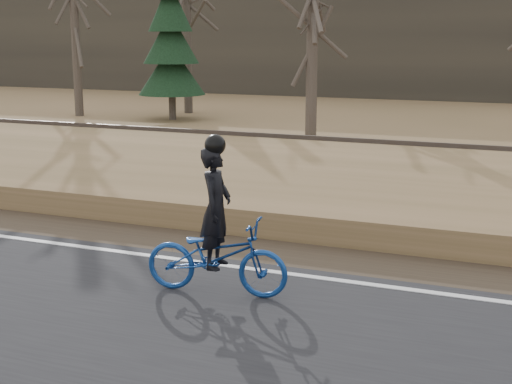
% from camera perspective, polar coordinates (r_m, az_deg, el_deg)
% --- Properties ---
extents(ground, '(120.00, 120.00, 0.00)m').
position_cam_1_polar(ground, '(10.58, -9.24, -5.65)').
color(ground, olive).
rests_on(ground, ground).
extents(road, '(120.00, 6.00, 0.06)m').
position_cam_1_polar(road, '(8.67, -17.94, -10.06)').
color(road, black).
rests_on(road, ground).
extents(edge_line, '(120.00, 0.12, 0.01)m').
position_cam_1_polar(edge_line, '(10.72, -8.70, -5.02)').
color(edge_line, silver).
rests_on(edge_line, road).
extents(shoulder, '(120.00, 1.60, 0.04)m').
position_cam_1_polar(shoulder, '(11.57, -6.17, -3.88)').
color(shoulder, '#473A2B').
rests_on(shoulder, ground).
extents(embankment, '(120.00, 5.00, 0.44)m').
position_cam_1_polar(embankment, '(14.14, -0.46, 0.06)').
color(embankment, olive).
rests_on(embankment, ground).
extents(ballast, '(120.00, 3.00, 0.45)m').
position_cam_1_polar(ballast, '(17.65, 4.27, 2.54)').
color(ballast, slate).
rests_on(ballast, ground).
extents(railroad, '(120.00, 2.40, 0.29)m').
position_cam_1_polar(railroad, '(17.60, 4.28, 3.51)').
color(railroad, black).
rests_on(railroad, ballast).
extents(treeline_backdrop, '(120.00, 4.00, 6.00)m').
position_cam_1_polar(treeline_backdrop, '(38.92, 14.55, 11.72)').
color(treeline_backdrop, '#383328').
rests_on(treeline_backdrop, ground).
extents(cyclist, '(1.90, 0.85, 2.03)m').
position_cam_1_polar(cyclist, '(8.94, -3.19, -4.25)').
color(cyclist, navy).
rests_on(cyclist, road).
extents(bare_tree_far_left, '(0.36, 0.36, 7.78)m').
position_cam_1_polar(bare_tree_far_left, '(30.10, -14.32, 13.31)').
color(bare_tree_far_left, brown).
rests_on(bare_tree_far_left, ground).
extents(bare_tree_left, '(0.36, 0.36, 6.92)m').
position_cam_1_polar(bare_tree_left, '(30.47, -5.55, 12.81)').
color(bare_tree_left, brown).
rests_on(bare_tree_left, ground).
extents(bare_tree_near_left, '(0.36, 0.36, 6.23)m').
position_cam_1_polar(bare_tree_near_left, '(22.81, 4.52, 12.08)').
color(bare_tree_near_left, brown).
rests_on(bare_tree_near_left, ground).
extents(conifer, '(2.60, 2.60, 6.47)m').
position_cam_1_polar(conifer, '(28.08, -6.84, 12.00)').
color(conifer, brown).
rests_on(conifer, ground).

